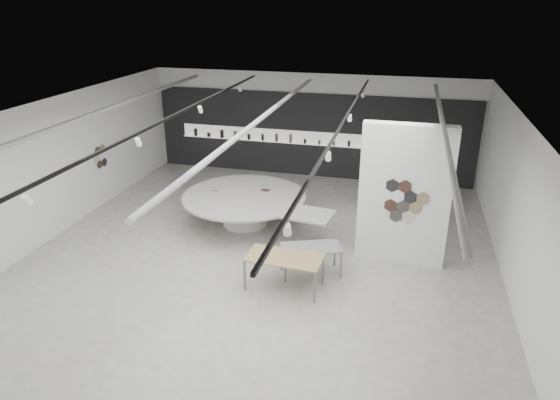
% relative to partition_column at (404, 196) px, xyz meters
% --- Properties ---
extents(room, '(12.02, 14.02, 3.82)m').
position_rel_partition_column_xyz_m(room, '(-3.59, -1.00, 0.27)').
color(room, '#B3B2A9').
rests_on(room, ground).
extents(back_wall_display, '(11.80, 0.27, 3.10)m').
position_rel_partition_column_xyz_m(back_wall_display, '(-3.58, 5.94, -0.26)').
color(back_wall_display, black).
rests_on(back_wall_display, ground).
extents(partition_column, '(2.20, 0.38, 3.60)m').
position_rel_partition_column_xyz_m(partition_column, '(0.00, 0.00, 0.00)').
color(partition_column, white).
rests_on(partition_column, ground).
extents(display_island, '(4.86, 4.13, 0.93)m').
position_rel_partition_column_xyz_m(display_island, '(-4.45, 1.13, -1.20)').
color(display_island, white).
rests_on(display_island, ground).
extents(sample_table_wood, '(1.79, 0.97, 0.82)m').
position_rel_partition_column_xyz_m(sample_table_wood, '(-2.53, -1.98, -1.04)').
color(sample_table_wood, '#A48955').
rests_on(sample_table_wood, ground).
extents(sample_table_stone, '(1.60, 1.21, 0.74)m').
position_rel_partition_column_xyz_m(sample_table_stone, '(-2.05, -1.20, -1.13)').
color(sample_table_stone, gray).
rests_on(sample_table_stone, ground).
extents(kitchen_counter, '(1.55, 0.73, 1.18)m').
position_rel_partition_column_xyz_m(kitchen_counter, '(-0.34, 5.52, -1.37)').
color(kitchen_counter, white).
rests_on(kitchen_counter, ground).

